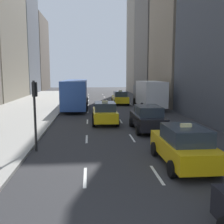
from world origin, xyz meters
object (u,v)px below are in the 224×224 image
Objects in this scene: sedan_black_near at (147,118)px; box_truck at (149,94)px; taxi_second at (120,98)px; traffic_light_pole at (35,104)px; taxi_third at (183,145)px; city_bus at (76,93)px; taxi_lead at (105,113)px.

box_truck is at bearing 76.87° from sedan_black_near.
traffic_light_pole is (-6.75, -20.62, 1.53)m from taxi_second.
box_truck is (2.80, 19.05, 0.83)m from taxi_third.
city_bus is (-5.61, 20.16, 0.91)m from taxi_third.
taxi_lead is 10.54m from city_bus.
taxi_second is 21.75m from traffic_light_pole.
sedan_black_near is at bearing -46.88° from taxi_lead.
city_bus is at bearing 105.55° from taxi_third.
taxi_lead is at bearing 133.12° from sedan_black_near.
taxi_third is 0.38× the size of city_bus.
taxi_lead is 1.22× the size of traffic_light_pole.
taxi_second is at bearing 78.18° from taxi_lead.
taxi_lead and taxi_second have the same top height.
sedan_black_near is at bearing -66.82° from city_bus.
city_bus is at bearing 86.25° from traffic_light_pole.
taxi_second is at bearing 122.64° from box_truck.
traffic_light_pole reaches higher than sedan_black_near.
taxi_second is at bearing 90.00° from taxi_third.
taxi_third is (2.80, -10.04, 0.00)m from taxi_lead.
taxi_lead is at bearing 105.58° from taxi_third.
taxi_second is 0.97× the size of sedan_black_near.
city_bus is (-5.61, -3.26, 0.91)m from taxi_second.
traffic_light_pole reaches higher than city_bus.
taxi_second is 1.22× the size of traffic_light_pole.
taxi_second is 6.56m from city_bus.
city_bus is at bearing 172.49° from box_truck.
traffic_light_pole reaches higher than box_truck.
taxi_third is 20.95m from city_bus.
taxi_third is at bearing -90.00° from sedan_black_near.
taxi_third is at bearing -74.42° from taxi_lead.
taxi_lead is at bearing -121.86° from box_truck.
taxi_lead reaches higher than sedan_black_near.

